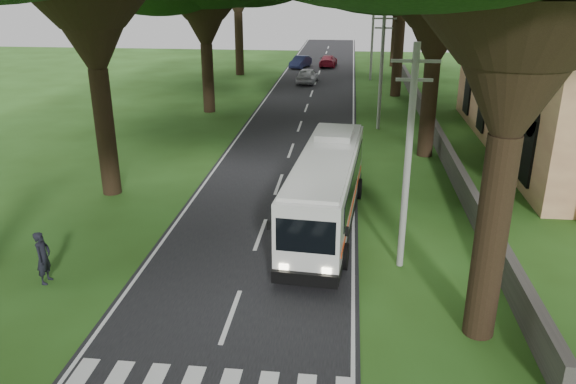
% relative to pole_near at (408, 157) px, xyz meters
% --- Properties ---
extents(ground, '(140.00, 140.00, 0.00)m').
position_rel_pole_near_xyz_m(ground, '(-5.50, -6.00, -4.18)').
color(ground, '#274A15').
rests_on(ground, ground).
extents(road, '(8.00, 120.00, 0.04)m').
position_rel_pole_near_xyz_m(road, '(-5.50, 19.00, -4.17)').
color(road, black).
rests_on(road, ground).
extents(property_wall, '(0.35, 50.00, 1.20)m').
position_rel_pole_near_xyz_m(property_wall, '(3.50, 18.00, -3.58)').
color(property_wall, '#383533').
rests_on(property_wall, ground).
extents(pole_near, '(1.60, 0.24, 8.00)m').
position_rel_pole_near_xyz_m(pole_near, '(0.00, 0.00, 0.00)').
color(pole_near, gray).
rests_on(pole_near, ground).
extents(pole_mid, '(1.60, 0.24, 8.00)m').
position_rel_pole_near_xyz_m(pole_mid, '(0.00, 20.00, 0.00)').
color(pole_mid, gray).
rests_on(pole_mid, ground).
extents(pole_far, '(1.60, 0.24, 8.00)m').
position_rel_pole_near_xyz_m(pole_far, '(0.00, 40.00, 0.00)').
color(pole_far, gray).
rests_on(pole_far, ground).
extents(coach_bus, '(3.21, 11.02, 3.20)m').
position_rel_pole_near_xyz_m(coach_bus, '(-2.89, 3.24, -2.46)').
color(coach_bus, white).
rests_on(coach_bus, ground).
extents(distant_car_a, '(2.19, 4.57, 1.51)m').
position_rel_pole_near_xyz_m(distant_car_a, '(-6.30, 37.39, -3.40)').
color(distant_car_a, '#B6B6BB').
rests_on(distant_car_a, road).
extents(distant_car_b, '(2.46, 4.27, 1.33)m').
position_rel_pole_near_xyz_m(distant_car_b, '(-7.88, 47.48, -3.48)').
color(distant_car_b, '#21264D').
rests_on(distant_car_b, road).
extents(distant_car_c, '(2.09, 4.66, 1.33)m').
position_rel_pole_near_xyz_m(distant_car_c, '(-4.70, 48.73, -3.49)').
color(distant_car_c, maroon).
rests_on(distant_car_c, road).
extents(pedestrian, '(0.46, 0.70, 1.90)m').
position_rel_pole_near_xyz_m(pedestrian, '(-12.30, -2.59, -3.23)').
color(pedestrian, black).
rests_on(pedestrian, ground).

